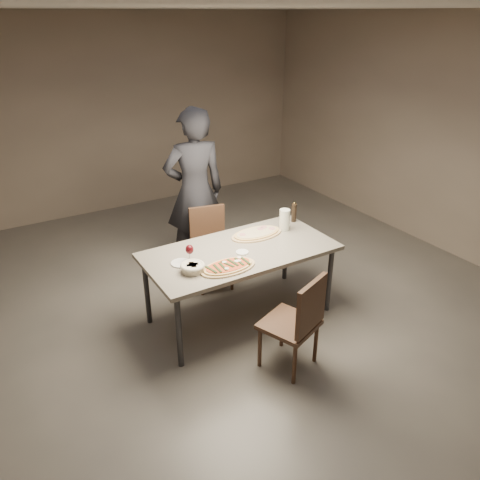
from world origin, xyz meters
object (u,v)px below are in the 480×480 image
dining_table (240,255)px  carafe (285,220)px  pepper_mill_left (293,214)px  chair_near (298,319)px  ham_pizza (257,233)px  zucchini_pizza (228,267)px  bread_basket (193,267)px  diner (195,192)px  chair_far (210,242)px

dining_table → carafe: size_ratio=8.10×
dining_table → pepper_mill_left: pepper_mill_left is taller
pepper_mill_left → chair_near: 1.47m
dining_table → pepper_mill_left: bearing=18.5°
ham_pizza → carafe: size_ratio=2.50×
dining_table → ham_pizza: size_ratio=3.24×
chair_near → carafe: bearing=38.9°
dining_table → zucchini_pizza: 0.38m
zucchini_pizza → chair_near: 0.76m
bread_basket → diner: size_ratio=0.11×
zucchini_pizza → chair_near: size_ratio=0.58×
ham_pizza → pepper_mill_left: size_ratio=2.98×
ham_pizza → chair_far: (-0.24, 0.57, -0.28)m
bread_basket → chair_far: size_ratio=0.24×
pepper_mill_left → chair_near: pepper_mill_left is taller
dining_table → chair_near: bearing=-89.1°
dining_table → bread_basket: bearing=-165.4°
dining_table → ham_pizza: (0.31, 0.19, 0.07)m
carafe → chair_far: (-0.55, 0.61, -0.37)m
carafe → diner: size_ratio=0.12×
bread_basket → pepper_mill_left: bearing=16.9°
bread_basket → diner: bearing=62.9°
chair_near → diner: 2.10m
ham_pizza → diner: 1.00m
chair_near → chair_far: bearing=66.9°
zucchini_pizza → diner: size_ratio=0.27×
dining_table → diner: diner is taller
chair_near → dining_table: bearing=69.8°
chair_near → chair_far: chair_near is taller
dining_table → bread_basket: size_ratio=8.46×
dining_table → carafe: bearing=13.3°
pepper_mill_left → diner: diner is taller
zucchini_pizza → bread_basket: bread_basket is taller
zucchini_pizza → bread_basket: size_ratio=2.44×
zucchini_pizza → diner: bearing=65.5°
pepper_mill_left → carafe: size_ratio=0.84×
ham_pizza → carafe: bearing=0.0°
bread_basket → carafe: carafe is taller
carafe → bread_basket: bearing=-166.1°
pepper_mill_left → carafe: (-0.21, -0.13, 0.02)m
chair_near → diner: (0.09, 2.05, 0.45)m
zucchini_pizza → carafe: bearing=14.6°
carafe → diner: (-0.52, 1.00, 0.09)m
zucchini_pizza → carafe: carafe is taller
pepper_mill_left → chair_far: pepper_mill_left is taller
chair_far → bread_basket: bearing=67.2°
dining_table → chair_far: 0.79m
bread_basket → diner: (0.66, 1.30, 0.15)m
pepper_mill_left → zucchini_pizza: bearing=-154.3°
dining_table → chair_near: (0.01, -0.90, -0.19)m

